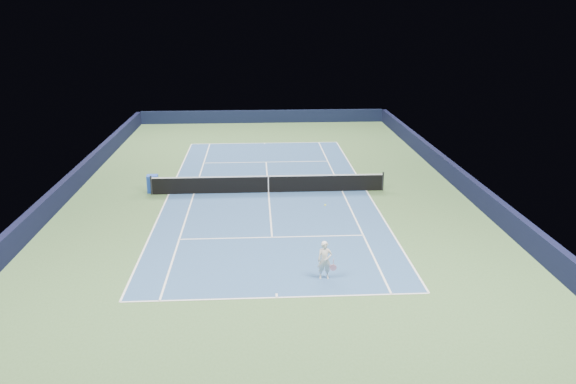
{
  "coord_description": "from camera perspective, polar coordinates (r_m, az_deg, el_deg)",
  "views": [
    {
      "loc": [
        -0.63,
        -29.55,
        9.79
      ],
      "look_at": [
        0.91,
        -3.0,
        1.0
      ],
      "focal_mm": 35.0,
      "sensor_mm": 36.0,
      "label": 1
    }
  ],
  "objects": [
    {
      "name": "sponsor_cube",
      "position": [
        31.95,
        -13.57,
        0.83
      ],
      "size": [
        0.62,
        0.57,
        0.97
      ],
      "color": "#1C40AA",
      "rests_on": "ground"
    },
    {
      "name": "wall_left",
      "position": [
        32.6,
        -21.39,
        0.53
      ],
      "size": [
        0.35,
        40.0,
        1.1
      ],
      "primitive_type": "cube",
      "color": "black",
      "rests_on": "ground"
    },
    {
      "name": "ground",
      "position": [
        31.14,
        -1.99,
        -0.05
      ],
      "size": [
        40.0,
        40.0,
        0.0
      ],
      "primitive_type": "plane",
      "color": "#3D5D32",
      "rests_on": "ground"
    },
    {
      "name": "sideline_doubles_left",
      "position": [
        31.51,
        -12.02,
        -0.21
      ],
      "size": [
        0.08,
        23.77,
        0.0
      ],
      "primitive_type": "cube",
      "color": "white",
      "rests_on": "ground"
    },
    {
      "name": "tennis_player",
      "position": [
        21.25,
        3.76,
        -6.93
      ],
      "size": [
        0.73,
        1.21,
        2.62
      ],
      "color": "silver",
      "rests_on": "ground"
    },
    {
      "name": "tennis_net",
      "position": [
        30.99,
        -2.0,
        0.84
      ],
      "size": [
        12.9,
        0.1,
        1.07
      ],
      "color": "black",
      "rests_on": "ground"
    },
    {
      "name": "service_line_far",
      "position": [
        37.27,
        -2.24,
        3.06
      ],
      "size": [
        8.23,
        0.08,
        0.0
      ],
      "primitive_type": "cube",
      "color": "white",
      "rests_on": "ground"
    },
    {
      "name": "center_mark_near",
      "position": [
        20.34,
        -1.16,
        -10.47
      ],
      "size": [
        0.08,
        0.3,
        0.0
      ],
      "primitive_type": "cube",
      "color": "white",
      "rests_on": "ground"
    },
    {
      "name": "wall_far",
      "position": [
        50.24,
        -2.57,
        7.67
      ],
      "size": [
        22.0,
        0.35,
        1.1
      ],
      "primitive_type": "cube",
      "color": "black",
      "rests_on": "ground"
    },
    {
      "name": "sideline_doubles_right",
      "position": [
        31.73,
        7.96,
        0.15
      ],
      "size": [
        0.08,
        23.77,
        0.0
      ],
      "primitive_type": "cube",
      "color": "white",
      "rests_on": "ground"
    },
    {
      "name": "sideline_singles_left",
      "position": [
        31.33,
        -9.54,
        -0.17
      ],
      "size": [
        0.08,
        23.77,
        0.0
      ],
      "primitive_type": "cube",
      "color": "white",
      "rests_on": "ground"
    },
    {
      "name": "baseline_far",
      "position": [
        42.58,
        -2.39,
        4.99
      ],
      "size": [
        10.97,
        0.08,
        0.0
      ],
      "primitive_type": "cube",
      "color": "white",
      "rests_on": "ground"
    },
    {
      "name": "center_service_line",
      "position": [
        31.14,
        -1.99,
        -0.03
      ],
      "size": [
        0.08,
        12.8,
        0.0
      ],
      "primitive_type": "cube",
      "color": "white",
      "rests_on": "ground"
    },
    {
      "name": "sideline_singles_right",
      "position": [
        31.49,
        5.51,
        0.1
      ],
      "size": [
        0.08,
        23.77,
        0.0
      ],
      "primitive_type": "cube",
      "color": "white",
      "rests_on": "ground"
    },
    {
      "name": "wall_right",
      "position": [
        33.02,
        17.13,
        1.2
      ],
      "size": [
        0.35,
        40.0,
        1.1
      ],
      "primitive_type": "cube",
      "color": "black",
      "rests_on": "ground"
    },
    {
      "name": "court_surface",
      "position": [
        31.14,
        -1.99,
        -0.04
      ],
      "size": [
        10.97,
        23.77,
        0.01
      ],
      "primitive_type": "cube",
      "color": "#2B4D7B",
      "rests_on": "ground"
    },
    {
      "name": "center_mark_far",
      "position": [
        42.44,
        -2.39,
        4.95
      ],
      "size": [
        0.08,
        0.3,
        0.0
      ],
      "primitive_type": "cube",
      "color": "white",
      "rests_on": "ground"
    },
    {
      "name": "service_line_near",
      "position": [
        25.14,
        -1.63,
        -4.61
      ],
      "size": [
        8.23,
        0.08,
        0.0
      ],
      "primitive_type": "cube",
      "color": "white",
      "rests_on": "ground"
    },
    {
      "name": "baseline_near",
      "position": [
        20.21,
        -1.14,
        -10.67
      ],
      "size": [
        10.97,
        0.08,
        0.0
      ],
      "primitive_type": "cube",
      "color": "white",
      "rests_on": "ground"
    }
  ]
}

